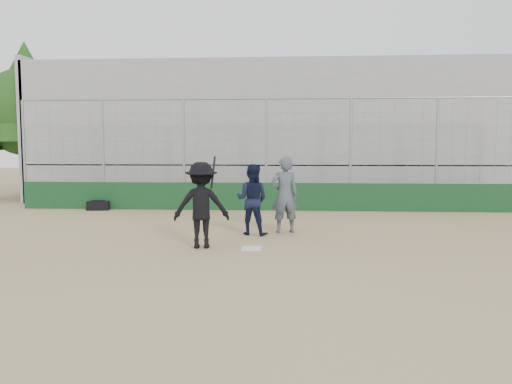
# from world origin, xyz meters

# --- Properties ---
(ground) EXTENTS (90.00, 90.00, 0.00)m
(ground) POSITION_xyz_m (0.00, 0.00, 0.00)
(ground) COLOR olive
(ground) RESTS_ON ground
(home_plate) EXTENTS (0.44, 0.44, 0.02)m
(home_plate) POSITION_xyz_m (0.00, 0.00, 0.01)
(home_plate) COLOR white
(home_plate) RESTS_ON ground
(backstop) EXTENTS (18.10, 0.25, 4.04)m
(backstop) POSITION_xyz_m (0.00, 7.00, 0.96)
(backstop) COLOR #11381A
(backstop) RESTS_ON ground
(bleachers) EXTENTS (20.25, 6.70, 6.98)m
(bleachers) POSITION_xyz_m (0.00, 11.95, 2.92)
(bleachers) COLOR gray
(bleachers) RESTS_ON ground
(tree_left) EXTENTS (4.48, 4.48, 7.00)m
(tree_left) POSITION_xyz_m (-11.00, 11.00, 4.39)
(tree_left) COLOR #3C2A16
(tree_left) RESTS_ON ground
(batter_at_plate) EXTENTS (1.32, 0.87, 2.06)m
(batter_at_plate) POSITION_xyz_m (-1.14, 0.07, 0.97)
(batter_at_plate) COLOR black
(batter_at_plate) RESTS_ON ground
(catcher_crouched) EXTENTS (1.07, 0.96, 1.23)m
(catcher_crouched) POSITION_xyz_m (-0.13, 1.78, 0.61)
(catcher_crouched) COLOR black
(catcher_crouched) RESTS_ON ground
(umpire) EXTENTS (0.84, 0.66, 1.82)m
(umpire) POSITION_xyz_m (0.71, 2.19, 0.91)
(umpire) COLOR #464E59
(umpire) RESTS_ON ground
(equipment_bag) EXTENTS (0.80, 0.41, 0.37)m
(equipment_bag) POSITION_xyz_m (-6.08, 6.57, 0.17)
(equipment_bag) COLOR black
(equipment_bag) RESTS_ON ground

